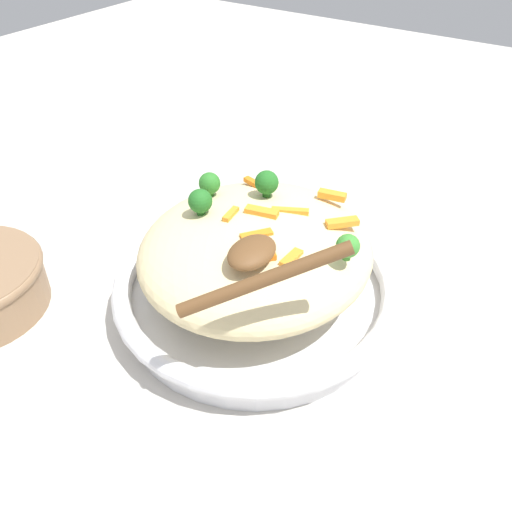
% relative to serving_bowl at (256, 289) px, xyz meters
% --- Properties ---
extents(ground_plane, '(2.40, 2.40, 0.00)m').
position_rel_serving_bowl_xyz_m(ground_plane, '(0.00, 0.00, -0.03)').
color(ground_plane, beige).
extents(serving_bowl, '(0.32, 0.32, 0.05)m').
position_rel_serving_bowl_xyz_m(serving_bowl, '(0.00, 0.00, 0.00)').
color(serving_bowl, silver).
rests_on(serving_bowl, ground_plane).
extents(pasta_mound, '(0.26, 0.25, 0.08)m').
position_rel_serving_bowl_xyz_m(pasta_mound, '(0.00, 0.00, 0.06)').
color(pasta_mound, beige).
rests_on(pasta_mound, serving_bowl).
extents(carrot_piece_0, '(0.03, 0.01, 0.01)m').
position_rel_serving_bowl_xyz_m(carrot_piece_0, '(-0.03, -0.06, 0.09)').
color(carrot_piece_0, orange).
rests_on(carrot_piece_0, pasta_mound).
extents(carrot_piece_1, '(0.03, 0.01, 0.01)m').
position_rel_serving_bowl_xyz_m(carrot_piece_1, '(-0.01, 0.03, 0.10)').
color(carrot_piece_1, orange).
rests_on(carrot_piece_1, pasta_mound).
extents(carrot_piece_2, '(0.03, 0.03, 0.01)m').
position_rel_serving_bowl_xyz_m(carrot_piece_2, '(-0.02, -0.02, 0.10)').
color(carrot_piece_2, orange).
rests_on(carrot_piece_2, pasta_mound).
extents(carrot_piece_3, '(0.02, 0.04, 0.01)m').
position_rel_serving_bowl_xyz_m(carrot_piece_3, '(0.01, 0.00, 0.10)').
color(carrot_piece_3, orange).
rests_on(carrot_piece_3, pasta_mound).
extents(carrot_piece_4, '(0.02, 0.04, 0.01)m').
position_rel_serving_bowl_xyz_m(carrot_piece_4, '(0.03, -0.02, 0.09)').
color(carrot_piece_4, orange).
rests_on(carrot_piece_4, pasta_mound).
extents(carrot_piece_5, '(0.02, 0.03, 0.01)m').
position_rel_serving_bowl_xyz_m(carrot_piece_5, '(0.09, -0.04, 0.09)').
color(carrot_piece_5, orange).
rests_on(carrot_piece_5, pasta_mound).
extents(carrot_piece_6, '(0.03, 0.03, 0.01)m').
position_rel_serving_bowl_xyz_m(carrot_piece_6, '(-0.05, -0.03, 0.09)').
color(carrot_piece_6, orange).
rests_on(carrot_piece_6, pasta_mound).
extents(carrot_piece_7, '(0.03, 0.03, 0.01)m').
position_rel_serving_bowl_xyz_m(carrot_piece_7, '(0.05, -0.07, 0.09)').
color(carrot_piece_7, orange).
rests_on(carrot_piece_7, pasta_mound).
extents(carrot_piece_8, '(0.01, 0.03, 0.01)m').
position_rel_serving_bowl_xyz_m(carrot_piece_8, '(0.07, 0.05, 0.09)').
color(carrot_piece_8, orange).
rests_on(carrot_piece_8, pasta_mound).
extents(broccoli_floret_0, '(0.02, 0.02, 0.03)m').
position_rel_serving_bowl_xyz_m(broccoli_floret_0, '(0.02, 0.08, 0.10)').
color(broccoli_floret_0, '#296820').
rests_on(broccoli_floret_0, pasta_mound).
extents(broccoli_floret_1, '(0.03, 0.03, 0.03)m').
position_rel_serving_bowl_xyz_m(broccoli_floret_1, '(-0.02, 0.06, 0.11)').
color(broccoli_floret_1, '#205B1C').
rests_on(broccoli_floret_1, pasta_mound).
extents(broccoli_floret_2, '(0.02, 0.02, 0.03)m').
position_rel_serving_bowl_xyz_m(broccoli_floret_2, '(-0.00, -0.10, 0.10)').
color(broccoli_floret_2, '#377928').
rests_on(broccoli_floret_2, pasta_mound).
extents(broccoli_floret_3, '(0.03, 0.03, 0.03)m').
position_rel_serving_bowl_xyz_m(broccoli_floret_3, '(0.05, 0.02, 0.11)').
color(broccoli_floret_3, '#205B1C').
rests_on(broccoli_floret_3, pasta_mound).
extents(serving_spoon, '(0.13, 0.12, 0.06)m').
position_rel_serving_bowl_xyz_m(serving_spoon, '(-0.07, -0.05, 0.11)').
color(serving_spoon, brown).
rests_on(serving_spoon, pasta_mound).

